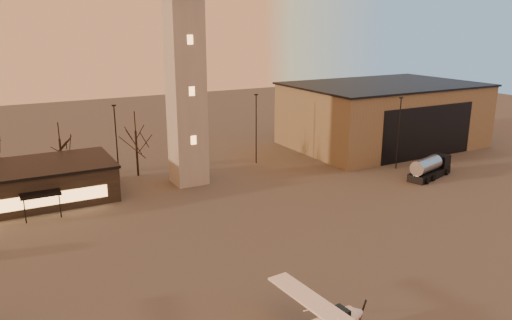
{
  "coord_description": "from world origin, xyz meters",
  "views": [
    {
      "loc": [
        -21.65,
        -28.02,
        19.92
      ],
      "look_at": [
        0.59,
        13.0,
        7.03
      ],
      "focal_mm": 35.0,
      "sensor_mm": 36.0,
      "label": 1
    }
  ],
  "objects": [
    {
      "name": "fuel_truck",
      "position": [
        28.82,
        16.71,
        1.15
      ],
      "size": [
        8.14,
        4.3,
        2.9
      ],
      "rotation": [
        0.0,
        0.0,
        0.28
      ],
      "color": "black",
      "rests_on": "ground"
    },
    {
      "name": "light_poles",
      "position": [
        0.5,
        31.0,
        5.41
      ],
      "size": [
        58.5,
        12.25,
        10.14
      ],
      "color": "black",
      "rests_on": "ground"
    },
    {
      "name": "hangar",
      "position": [
        36.0,
        33.98,
        5.15
      ],
      "size": [
        30.6,
        20.6,
        10.3
      ],
      "color": "#7E6852",
      "rests_on": "ground"
    },
    {
      "name": "control_tower",
      "position": [
        0.0,
        30.0,
        16.33
      ],
      "size": [
        6.8,
        6.8,
        32.6
      ],
      "color": "#989590",
      "rests_on": "ground"
    },
    {
      "name": "tree_row",
      "position": [
        -13.7,
        39.16,
        5.94
      ],
      "size": [
        37.2,
        9.2,
        8.8
      ],
      "color": "black",
      "rests_on": "ground"
    },
    {
      "name": "ground",
      "position": [
        0.0,
        0.0,
        0.0
      ],
      "size": [
        220.0,
        220.0,
        0.0
      ],
      "primitive_type": "plane",
      "color": "#3F3C3A",
      "rests_on": "ground"
    }
  ]
}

